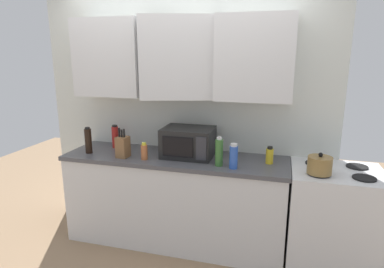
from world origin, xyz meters
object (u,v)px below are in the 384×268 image
bottle_blue_cleaner (234,156)px  bottle_green_oil (219,152)px  microwave (188,142)px  bottle_spice_jar (144,152)px  bottle_red_sauce (115,137)px  bottle_soy_dark (88,141)px  bottle_yellow_mustard (270,156)px  stove_range (333,219)px  knife_block (123,147)px  kettle (320,165)px

bottle_blue_cleaner → bottle_green_oil: 0.14m
microwave → bottle_green_oil: (0.34, -0.19, -0.02)m
bottle_spice_jar → microwave: bearing=29.0°
bottle_red_sauce → bottle_soy_dark: (-0.16, -0.26, 0.01)m
bottle_soy_dark → bottle_yellow_mustard: bearing=4.9°
stove_range → knife_block: bearing=-176.0°
kettle → bottle_soy_dark: (-2.16, 0.04, 0.04)m
microwave → bottle_soy_dark: 1.00m
stove_range → knife_block: (-1.94, -0.14, 0.55)m
bottle_yellow_mustard → bottle_soy_dark: bottle_soy_dark is taller
stove_range → kettle: size_ratio=4.67×
knife_block → bottle_yellow_mustard: knife_block is taller
stove_range → bottle_red_sauce: 2.25m
stove_range → bottle_soy_dark: size_ratio=3.46×
bottle_spice_jar → bottle_blue_cleaner: bearing=-1.7°
bottle_red_sauce → bottle_green_oil: (1.17, -0.29, 0.01)m
kettle → bottle_blue_cleaner: bottle_blue_cleaner is taller
knife_block → bottle_spice_jar: bearing=-3.2°
bottle_yellow_mustard → bottle_blue_cleaner: (-0.29, -0.22, 0.03)m
bottle_green_oil → microwave: bearing=150.3°
microwave → bottle_red_sauce: 0.83m
bottle_red_sauce → knife_block: bearing=-50.8°
kettle → bottle_soy_dark: bottle_soy_dark is taller
bottle_soy_dark → bottle_green_oil: 1.32m
stove_range → kettle: 0.58m
stove_range → bottle_yellow_mustard: 0.78m
stove_range → bottle_soy_dark: 2.40m
bottle_yellow_mustard → bottle_blue_cleaner: bearing=-143.6°
bottle_green_oil → kettle: bearing=-0.2°
bottle_soy_dark → knife_block: bearing=-4.5°
bottle_red_sauce → bottle_yellow_mustard: size_ratio=1.52×
kettle → bottle_yellow_mustard: (-0.41, 0.18, -0.01)m
knife_block → bottle_green_oil: (0.93, -0.00, 0.02)m
knife_block → kettle: bearing=-0.1°
bottle_yellow_mustard → microwave: bearing=179.1°
kettle → bottle_spice_jar: kettle is taller
bottle_soy_dark → bottle_blue_cleaner: bearing=-2.7°
kettle → knife_block: 1.77m
microwave → bottle_green_oil: bearing=-29.7°
stove_range → bottle_red_sauce: bottle_red_sauce is taller
kettle → stove_range: bearing=39.5°
microwave → bottle_red_sauce: microwave is taller
bottle_spice_jar → bottle_red_sauce: bearing=146.9°
bottle_red_sauce → bottle_blue_cleaner: bearing=-14.0°
kettle → bottle_red_sauce: 2.02m
bottle_blue_cleaner → microwave: bearing=154.0°
stove_range → bottle_soy_dark: bearing=-177.4°
bottle_yellow_mustard → bottle_soy_dark: (-1.75, -0.15, 0.05)m
bottle_red_sauce → bottle_yellow_mustard: bottle_red_sauce is taller
bottle_spice_jar → bottle_green_oil: size_ratio=0.62×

